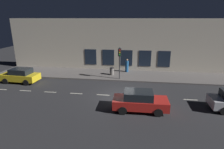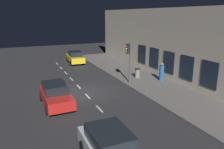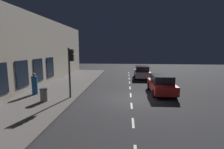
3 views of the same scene
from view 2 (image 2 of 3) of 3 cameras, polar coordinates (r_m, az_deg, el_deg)
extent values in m
plane|color=#28282B|center=(18.30, -7.31, -4.61)|extent=(60.00, 60.00, 0.00)
cube|color=#5B5654|center=(20.81, 9.38, -2.00)|extent=(4.50, 32.00, 0.15)
cube|color=beige|center=(21.60, 15.49, 7.35)|extent=(0.60, 32.00, 6.82)
cube|color=#192333|center=(18.23, 23.92, -0.02)|extent=(0.04, 1.58, 2.08)
cube|color=#192333|center=(19.87, 18.81, 1.67)|extent=(0.04, 1.58, 2.08)
cube|color=#192333|center=(21.66, 14.50, 3.09)|extent=(0.04, 1.58, 2.08)
cube|color=#192333|center=(23.57, 10.87, 4.27)|extent=(0.04, 1.58, 2.08)
cube|color=#192333|center=(25.56, 7.77, 5.25)|extent=(0.04, 1.58, 2.08)
cube|color=beige|center=(12.97, 0.92, -13.21)|extent=(0.12, 1.20, 0.01)
cube|color=beige|center=(15.12, -3.28, -8.88)|extent=(0.12, 1.20, 0.01)
cube|color=beige|center=(17.40, -6.34, -5.63)|extent=(0.12, 1.20, 0.01)
cube|color=beige|center=(19.75, -8.66, -3.13)|extent=(0.12, 1.20, 0.01)
cube|color=beige|center=(22.16, -10.47, -1.17)|extent=(0.12, 1.20, 0.01)
cube|color=beige|center=(24.61, -11.93, 0.41)|extent=(0.12, 1.20, 0.01)
cube|color=beige|center=(27.09, -13.11, 1.70)|extent=(0.12, 1.20, 0.01)
cube|color=beige|center=(29.59, -14.10, 2.77)|extent=(0.12, 1.20, 0.01)
cylinder|color=#424244|center=(19.88, 4.61, 2.99)|extent=(0.13, 0.13, 3.64)
cube|color=black|center=(19.55, 4.18, 6.67)|extent=(0.26, 0.32, 0.84)
sphere|color=red|center=(19.45, 3.83, 7.39)|extent=(0.15, 0.15, 0.15)
sphere|color=gold|center=(19.49, 3.81, 6.65)|extent=(0.15, 0.15, 0.15)
sphere|color=green|center=(19.52, 3.80, 5.92)|extent=(0.15, 0.15, 0.15)
cube|color=red|center=(15.93, -14.36, -5.64)|extent=(1.81, 4.20, 0.70)
cube|color=black|center=(15.87, -14.63, -3.25)|extent=(1.56, 2.20, 0.60)
cylinder|color=black|center=(15.02, -10.28, -7.98)|extent=(0.23, 0.64, 0.64)
cylinder|color=black|center=(14.75, -16.42, -8.84)|extent=(0.23, 0.64, 0.64)
cylinder|color=black|center=(17.37, -12.50, -4.84)|extent=(0.23, 0.64, 0.64)
cylinder|color=black|center=(17.14, -17.79, -5.51)|extent=(0.23, 0.64, 0.64)
cube|color=gold|center=(29.29, -9.53, 4.15)|extent=(1.94, 4.11, 0.70)
cube|color=black|center=(29.01, -9.52, 5.36)|extent=(1.63, 2.17, 0.60)
cylinder|color=black|center=(30.41, -11.45, 3.87)|extent=(0.26, 0.65, 0.64)
cylinder|color=black|center=(30.70, -8.50, 4.12)|extent=(0.26, 0.65, 0.64)
cylinder|color=black|center=(28.00, -10.59, 2.95)|extent=(0.26, 0.65, 0.64)
cylinder|color=black|center=(28.32, -7.40, 3.22)|extent=(0.26, 0.65, 0.64)
cube|color=black|center=(9.50, -0.64, -15.86)|extent=(1.57, 2.15, 0.60)
cylinder|color=black|center=(11.16, 1.12, -16.48)|extent=(0.22, 0.64, 0.64)
cylinder|color=black|center=(10.68, -7.40, -18.24)|extent=(0.22, 0.64, 0.64)
cylinder|color=#1E5189|center=(21.25, 12.76, 0.41)|extent=(0.56, 0.56, 1.44)
sphere|color=#936B4C|center=(21.06, 12.90, 2.64)|extent=(0.26, 0.26, 0.26)
cube|color=#936B4C|center=(20.99, 13.18, 2.59)|extent=(0.08, 0.07, 0.07)
cylinder|color=slate|center=(21.85, 6.60, 0.28)|extent=(0.49, 0.49, 0.83)
cylinder|color=black|center=(21.74, 6.63, 1.41)|extent=(0.51, 0.51, 0.06)
camera|label=1|loc=(18.71, -61.26, 9.74)|focal=29.88mm
camera|label=3|loc=(29.42, -13.98, 10.02)|focal=26.97mm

